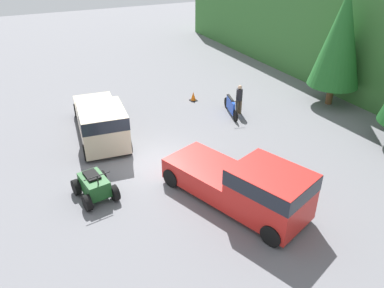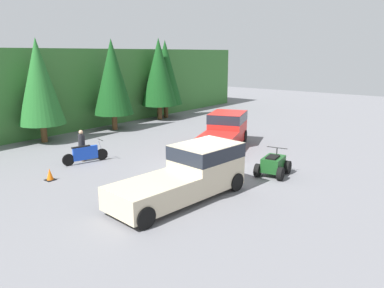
% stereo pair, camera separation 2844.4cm
% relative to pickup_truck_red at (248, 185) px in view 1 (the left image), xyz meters
% --- Properties ---
extents(ground_plane, '(80.00, 80.00, 0.00)m').
position_rel_pickup_truck_red_xyz_m(ground_plane, '(-4.51, -1.92, -1.04)').
color(ground_plane, slate).
extents(tree_left, '(2.89, 2.89, 6.56)m').
position_rel_pickup_truck_red_xyz_m(tree_left, '(-6.13, 9.85, 2.82)').
color(tree_left, brown).
rests_on(tree_left, ground_plane).
extents(pickup_truck_red, '(6.06, 3.87, 2.00)m').
position_rel_pickup_truck_red_xyz_m(pickup_truck_red, '(0.00, 0.00, 0.00)').
color(pickup_truck_red, red).
rests_on(pickup_truck_red, ground_plane).
extents(pickup_truck_second, '(6.03, 2.71, 2.00)m').
position_rel_pickup_truck_red_xyz_m(pickup_truck_second, '(-7.63, -3.43, 0.00)').
color(pickup_truck_second, beige).
rests_on(pickup_truck_second, ground_plane).
extents(dirt_bike, '(2.38, 0.89, 1.14)m').
position_rel_pickup_truck_red_xyz_m(dirt_bike, '(-7.39, 3.79, -0.56)').
color(dirt_bike, black).
rests_on(dirt_bike, ground_plane).
extents(quad_atv, '(1.98, 1.55, 1.24)m').
position_rel_pickup_truck_red_xyz_m(quad_atv, '(-3.14, -4.84, -0.55)').
color(quad_atv, black).
rests_on(quad_atv, ground_plane).
extents(rider_person, '(0.39, 0.39, 1.68)m').
position_rel_pickup_truck_red_xyz_m(rider_person, '(-7.27, 4.22, -0.12)').
color(rider_person, brown).
rests_on(rider_person, ground_plane).
extents(traffic_cone, '(0.42, 0.42, 0.55)m').
position_rel_pickup_truck_red_xyz_m(traffic_cone, '(-10.08, 2.77, -0.78)').
color(traffic_cone, black).
rests_on(traffic_cone, ground_plane).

